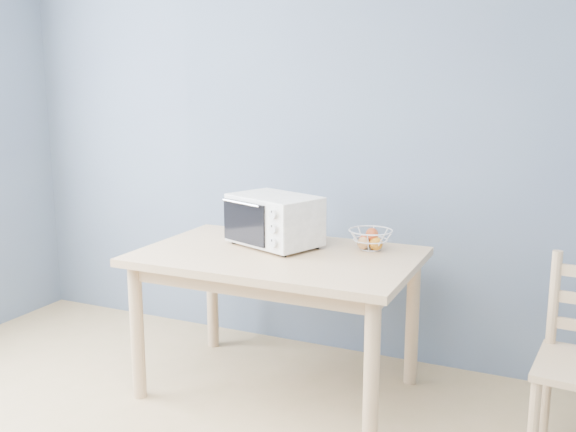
% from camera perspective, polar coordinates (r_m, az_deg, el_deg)
% --- Properties ---
extents(dining_table, '(1.40, 0.90, 0.75)m').
position_cam_1_polar(dining_table, '(3.30, -0.91, -5.00)').
color(dining_table, tan).
rests_on(dining_table, ground).
extents(toaster_oven, '(0.55, 0.46, 0.27)m').
position_cam_1_polar(toaster_oven, '(3.39, -1.44, -0.28)').
color(toaster_oven, white).
rests_on(toaster_oven, dining_table).
extents(fruit_basket, '(0.26, 0.26, 0.12)m').
position_cam_1_polar(fruit_basket, '(3.35, 7.32, -2.06)').
color(fruit_basket, silver).
rests_on(fruit_basket, dining_table).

